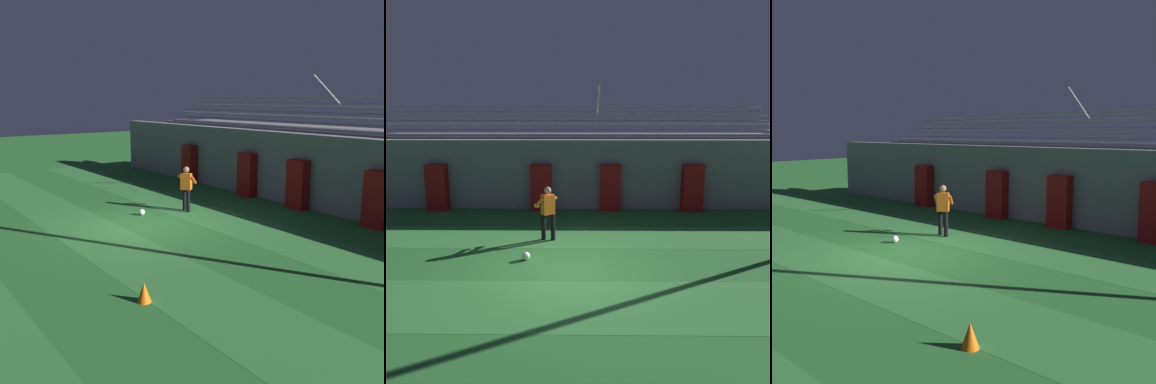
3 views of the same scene
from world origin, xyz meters
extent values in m
plane|color=#286B2D|center=(0.00, 0.00, 0.00)|extent=(80.00, 80.00, 0.00)
cube|color=#337A38|center=(0.00, -1.69, 0.00)|extent=(28.00, 2.16, 0.01)
cube|color=#337A38|center=(0.00, 2.63, 0.00)|extent=(28.00, 2.16, 0.01)
cube|color=gray|center=(0.00, 6.50, 1.40)|extent=(24.00, 0.60, 2.80)
cube|color=maroon|center=(-1.38, 5.95, 0.93)|extent=(0.80, 0.44, 1.86)
cube|color=maroon|center=(1.38, 5.95, 0.93)|extent=(0.80, 0.44, 1.86)
cube|color=maroon|center=(-5.55, 5.95, 0.93)|extent=(0.80, 0.44, 1.86)
cube|color=maroon|center=(4.64, 5.95, 0.93)|extent=(0.80, 0.44, 1.86)
cube|color=gray|center=(0.00, 8.50, 1.45)|extent=(18.00, 3.20, 2.90)
cube|color=#A8AAB2|center=(0.00, 7.25, 2.95)|extent=(17.10, 0.36, 0.10)
cube|color=gray|center=(0.00, 7.05, 2.72)|extent=(17.10, 0.60, 0.04)
cube|color=#A8AAB2|center=(0.00, 7.95, 3.35)|extent=(17.10, 0.36, 0.10)
cube|color=gray|center=(0.00, 7.75, 3.12)|extent=(17.10, 0.60, 0.04)
cube|color=#A8AAB2|center=(0.00, 8.65, 3.75)|extent=(17.10, 0.36, 0.10)
cube|color=gray|center=(0.00, 8.45, 3.52)|extent=(17.10, 0.60, 0.04)
cube|color=#A8AAB2|center=(0.00, 9.35, 4.15)|extent=(17.10, 0.36, 0.10)
cube|color=gray|center=(0.00, 9.15, 3.92)|extent=(17.10, 0.60, 0.04)
cylinder|color=#A8AAB2|center=(0.95, 8.05, 4.40)|extent=(0.06, 1.93, 1.25)
cylinder|color=black|center=(-0.92, 2.35, 0.41)|extent=(0.19, 0.19, 0.82)
cylinder|color=black|center=(-0.63, 2.31, 0.41)|extent=(0.19, 0.19, 0.82)
cube|color=orange|center=(-0.78, 2.33, 1.12)|extent=(0.45, 0.41, 0.60)
sphere|color=#A37556|center=(-0.78, 2.33, 1.56)|extent=(0.22, 0.22, 0.22)
cylinder|color=orange|center=(-1.05, 2.31, 1.17)|extent=(0.35, 0.44, 0.37)
cylinder|color=orange|center=(-0.66, 2.58, 1.17)|extent=(0.35, 0.44, 0.37)
cube|color=silver|center=(-1.14, 2.50, 1.04)|extent=(0.15, 0.15, 0.08)
cube|color=silver|center=(-0.81, 2.73, 1.04)|extent=(0.15, 0.15, 0.08)
sphere|color=white|center=(-1.23, 0.69, 0.11)|extent=(0.22, 0.22, 0.22)
cone|color=orange|center=(4.90, -2.82, 0.21)|extent=(0.30, 0.30, 0.42)
camera|label=1|loc=(12.37, -7.12, 4.07)|focal=42.00mm
camera|label=2|loc=(0.27, -8.68, 3.81)|focal=35.00mm
camera|label=3|loc=(9.29, -7.85, 3.39)|focal=42.00mm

